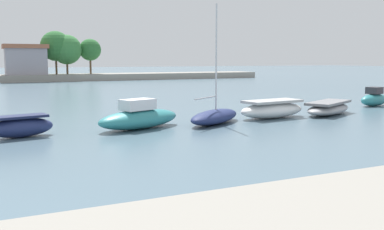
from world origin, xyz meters
TOP-DOWN VIEW (x-y plane):
  - moored_boat_3 at (5.19, 12.48)m, footprint 3.41×1.88m
  - moored_boat_4 at (11.46, 12.60)m, footprint 5.76×3.79m
  - moored_boat_5 at (16.20, 12.43)m, footprint 5.22×4.43m
  - moored_boat_6 at (20.86, 13.05)m, footprint 5.30×2.65m
  - moored_boat_7 at (25.58, 12.91)m, footprint 5.93×4.39m
  - moored_boat_8 at (33.04, 15.62)m, footprint 3.69×2.08m
  - mooring_buoy_2 at (20.59, 15.75)m, footprint 0.26×0.26m

SIDE VIEW (x-z plane):
  - mooring_buoy_2 at x=20.59m, z-range 0.00..0.26m
  - moored_boat_7 at x=25.58m, z-range -0.02..0.90m
  - moored_boat_5 at x=16.20m, z-range -3.13..4.03m
  - moored_boat_3 at x=5.19m, z-range -0.02..1.08m
  - moored_boat_6 at x=20.86m, z-range -0.02..1.17m
  - moored_boat_8 at x=33.04m, z-range -0.18..1.40m
  - moored_boat_4 at x=11.46m, z-range -0.22..1.46m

